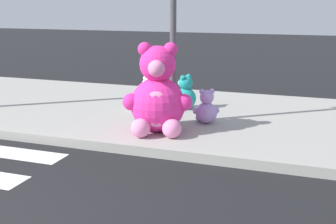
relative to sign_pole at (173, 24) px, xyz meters
name	(u,v)px	position (x,y,z in m)	size (l,w,h in m)	color
sidewalk	(138,112)	(-1.00, 0.80, -1.77)	(28.00, 4.40, 0.15)	#9E9B93
sign_pole	(173,24)	(0.00, 0.00, 0.00)	(0.56, 0.11, 3.20)	#4C4C51
plush_pink_large	(158,97)	(-0.06, -0.59, -1.12)	(1.08, 1.03, 1.45)	#F22D93
plush_white	(148,97)	(-0.71, 0.62, -1.42)	(0.48, 0.50, 0.69)	white
plush_lavender	(206,109)	(0.55, 0.19, -1.45)	(0.44, 0.44, 0.61)	#B28CD8
plush_teal	(185,95)	(-0.12, 1.09, -1.42)	(0.49, 0.51, 0.68)	teal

